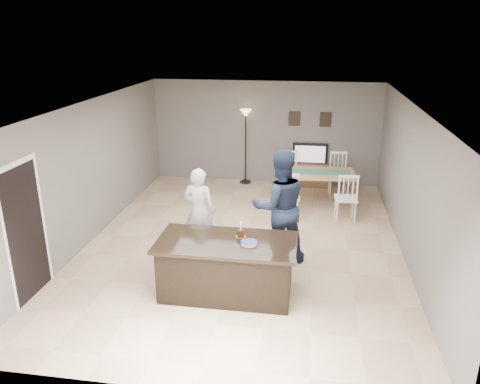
% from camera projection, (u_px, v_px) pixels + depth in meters
% --- Properties ---
extents(floor, '(8.00, 8.00, 0.00)m').
position_uv_depth(floor, '(243.00, 244.00, 9.14)').
color(floor, tan).
rests_on(floor, ground).
extents(room_shell, '(8.00, 8.00, 8.00)m').
position_uv_depth(room_shell, '(244.00, 161.00, 8.58)').
color(room_shell, slate).
rests_on(room_shell, floor).
extents(kitchen_island, '(2.15, 1.10, 0.90)m').
position_uv_depth(kitchen_island, '(227.00, 267.00, 7.31)').
color(kitchen_island, black).
rests_on(kitchen_island, floor).
extents(tv_console, '(1.20, 0.40, 0.60)m').
position_uv_depth(tv_console, '(309.00, 175.00, 12.38)').
color(tv_console, brown).
rests_on(tv_console, floor).
extents(television, '(0.91, 0.12, 0.53)m').
position_uv_depth(television, '(310.00, 154.00, 12.26)').
color(television, black).
rests_on(television, tv_console).
extents(tv_screen_glow, '(0.78, 0.00, 0.78)m').
position_uv_depth(tv_screen_glow, '(310.00, 154.00, 12.18)').
color(tv_screen_glow, orange).
rests_on(tv_screen_glow, tv_console).
extents(picture_frames, '(1.10, 0.02, 0.38)m').
position_uv_depth(picture_frames, '(310.00, 119.00, 12.09)').
color(picture_frames, black).
rests_on(picture_frames, room_shell).
extents(doorway, '(0.00, 2.10, 2.65)m').
position_uv_depth(doorway, '(24.00, 221.00, 7.01)').
color(doorway, black).
rests_on(doorway, floor).
extents(woman, '(0.65, 0.49, 1.64)m').
position_uv_depth(woman, '(199.00, 211.00, 8.55)').
color(woman, silver).
rests_on(woman, floor).
extents(man, '(1.19, 1.05, 2.05)m').
position_uv_depth(man, '(279.00, 207.00, 8.19)').
color(man, '#1B253D').
rests_on(man, floor).
extents(birthday_cake, '(0.16, 0.16, 0.25)m').
position_uv_depth(birthday_cake, '(241.00, 233.00, 7.30)').
color(birthday_cake, gold).
rests_on(birthday_cake, kitchen_island).
extents(plate_stack, '(0.26, 0.26, 0.04)m').
position_uv_depth(plate_stack, '(249.00, 243.00, 7.06)').
color(plate_stack, white).
rests_on(plate_stack, kitchen_island).
extents(dining_table, '(1.85, 2.12, 1.09)m').
position_uv_depth(dining_table, '(315.00, 178.00, 10.81)').
color(dining_table, '#9D7D55').
rests_on(dining_table, floor).
extents(floor_lamp, '(0.30, 0.30, 1.99)m').
position_uv_depth(floor_lamp, '(246.00, 126.00, 12.23)').
color(floor_lamp, black).
rests_on(floor_lamp, floor).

